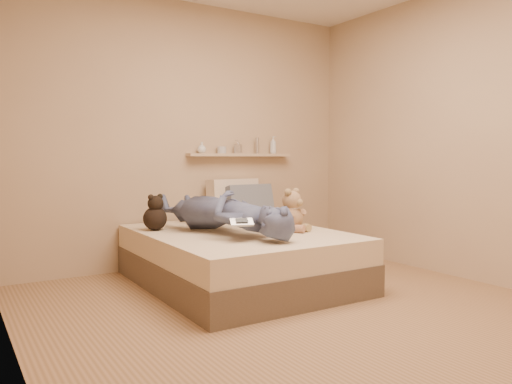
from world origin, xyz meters
TOP-DOWN VIEW (x-y plane):
  - room at (0.00, 0.00)m, footprint 3.80×3.80m
  - bed at (0.00, 0.93)m, footprint 1.50×1.90m
  - game_console at (-0.26, 0.43)m, footprint 0.18×0.12m
  - teddy_bear at (0.38, 0.70)m, footprint 0.29×0.30m
  - dark_plush at (-0.58, 1.35)m, footprint 0.20×0.20m
  - pillow_cream at (0.42, 1.76)m, footprint 0.57×0.24m
  - pillow_grey at (0.53, 1.62)m, footprint 0.51×0.24m
  - person at (-0.16, 0.90)m, footprint 0.80×1.57m
  - wall_shelf at (0.55, 1.84)m, footprint 1.20×0.12m
  - shelf_bottles at (0.52, 1.84)m, footprint 0.98×0.12m

SIDE VIEW (x-z plane):
  - bed at x=0.00m, z-range 0.00..0.45m
  - dark_plush at x=-0.58m, z-range 0.43..0.74m
  - game_console at x=-0.26m, z-range 0.57..0.63m
  - teddy_bear at x=0.38m, z-range 0.42..0.79m
  - pillow_grey at x=0.53m, z-range 0.44..0.80m
  - person at x=-0.16m, z-range 0.45..0.81m
  - pillow_cream at x=0.42m, z-range 0.44..0.86m
  - wall_shelf at x=0.55m, z-range 1.09..1.11m
  - shelf_bottles at x=0.52m, z-range 1.09..1.28m
  - room at x=0.00m, z-range -0.60..3.20m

